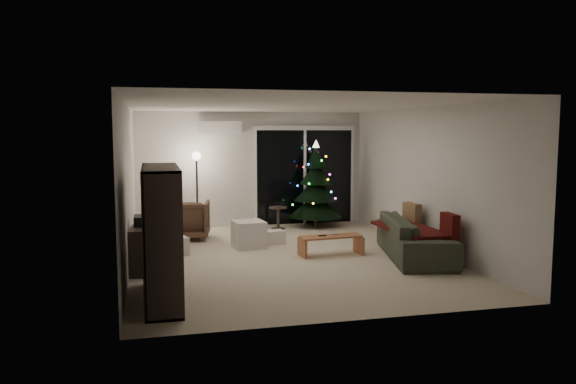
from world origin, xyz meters
The scene contains 18 objects.
room centered at (0.46, 1.49, 1.02)m, with size 6.50×7.51×2.60m.
bookshelf centered at (-2.25, -1.99, 0.83)m, with size 0.42×1.66×1.66m, color #2C231F, non-canonical shape.
media_cabinet centered at (-2.25, -0.34, 0.34)m, with size 0.41×1.08×0.68m, color #2C231F.
stereo centered at (-2.25, -0.34, 0.75)m, with size 0.34×0.41×0.14m, color black.
armchair centered at (-1.49, 1.97, 0.38)m, with size 0.80×0.83×0.75m, color #3F3027.
ottoman centered at (-0.48, 0.90, 0.24)m, with size 0.53×0.53×0.48m, color silver.
cardboard_box_a centered at (-1.80, 0.56, 0.15)m, with size 0.42×0.32×0.30m, color beige.
cardboard_box_b centered at (0.03, 1.10, 0.12)m, with size 0.36×0.27×0.25m, color beige.
side_table centered at (0.45, 2.63, 0.24)m, with size 0.38×0.38×0.48m, color #2C231F.
floor_lamp centered at (-1.24, 2.72, 0.80)m, with size 0.26×0.26×1.60m, color black.
sofa centered at (2.05, -0.56, 0.33)m, with size 2.27×0.89×0.66m, color #373D30.
sofa_throw centered at (1.95, -0.56, 0.48)m, with size 0.71×1.64×0.05m, color #44130F.
cushion_a centered at (2.30, 0.09, 0.60)m, with size 0.13×0.44×0.44m, color #A57D57.
cushion_b centered at (2.30, -1.21, 0.60)m, with size 0.13×0.44×0.44m, color #44130F.
coffee_table centered at (0.75, -0.07, 0.17)m, with size 1.06×0.37×0.33m, color #A85E35, non-canonical shape.
remote_a centered at (0.60, -0.07, 0.34)m, with size 0.13×0.04×0.02m, color black.
remote_b centered at (0.85, -0.02, 0.34)m, with size 0.12×0.04×0.02m, color slate.
christmas_tree centered at (1.33, 2.76, 0.94)m, with size 1.17×1.17×1.88m, color black.
Camera 1 is at (-2.15, -8.91, 2.08)m, focal length 35.00 mm.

